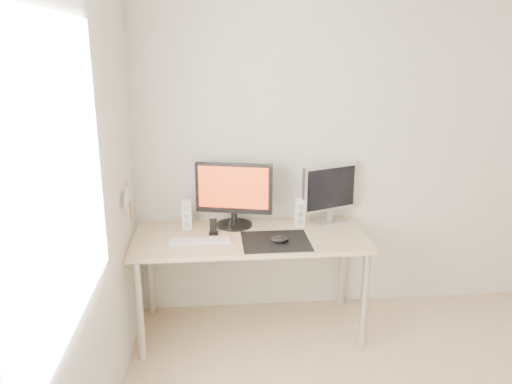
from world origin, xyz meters
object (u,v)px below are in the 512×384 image
mouse (279,239)px  phone_dock (213,230)px  speaker_left (187,215)px  keyboard (201,241)px  main_monitor (234,193)px  second_monitor (330,191)px  speaker_right (300,213)px  desk (251,246)px

mouse → phone_dock: 0.48m
speaker_left → keyboard: bearing=-69.8°
speaker_left → phone_dock: 0.24m
main_monitor → second_monitor: size_ratio=1.25×
main_monitor → speaker_left: bearing=-177.0°
speaker_left → speaker_right: bearing=-1.9°
desk → phone_dock: phone_dock is taller
desk → main_monitor: 0.40m
speaker_right → desk: bearing=-158.0°
mouse → speaker_left: bearing=151.7°
speaker_right → keyboard: 0.75m
phone_dock → speaker_left: bearing=144.0°
keyboard → mouse: bearing=-6.7°
main_monitor → second_monitor: 0.70m
mouse → speaker_left: (-0.62, 0.33, 0.08)m
mouse → speaker_left: speaker_left is taller
desk → second_monitor: 0.71m
desk → second_monitor: (0.60, 0.22, 0.32)m
desk → speaker_right: (0.37, 0.15, 0.18)m
main_monitor → keyboard: 0.45m
second_monitor → keyboard: 1.01m
keyboard → speaker_right: bearing=19.2°
second_monitor → speaker_right: (-0.23, -0.07, -0.14)m
main_monitor → desk: bearing=-61.9°
speaker_left → speaker_right: (0.81, -0.03, 0.00)m
speaker_right → phone_dock: 0.63m
mouse → desk: (-0.18, 0.16, -0.10)m
desk → main_monitor: main_monitor is taller
desk → second_monitor: bearing=20.0°
mouse → keyboard: (-0.52, 0.06, -0.02)m
desk → keyboard: size_ratio=3.80×
keyboard → main_monitor: bearing=50.9°
desk → mouse: bearing=-41.3°
desk → speaker_left: 0.50m
second_monitor → keyboard: second_monitor is taller
mouse → second_monitor: second_monitor is taller
speaker_right → phone_dock: (-0.62, -0.11, -0.07)m
mouse → second_monitor: (0.42, 0.38, 0.22)m
desk → phone_dock: 0.28m
desk → keyboard: (-0.34, -0.10, 0.09)m
second_monitor → speaker_left: 1.04m
mouse → speaker_right: 0.37m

